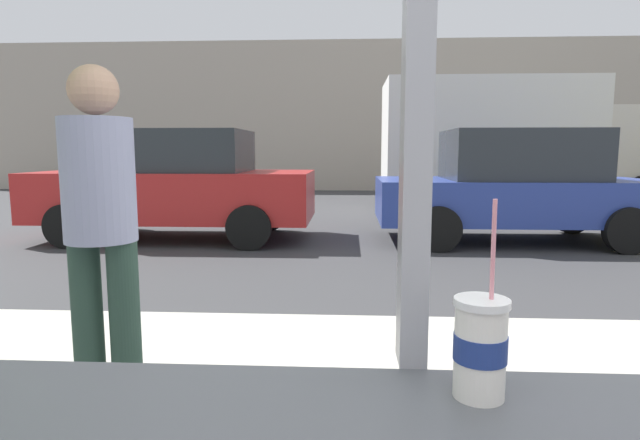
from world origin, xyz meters
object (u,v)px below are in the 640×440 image
object	(u,v)px
parked_car_blue	(515,186)
box_truck	(516,141)
parked_car_red	(177,184)
soda_cup_right	(480,346)
pedestrian	(101,221)

from	to	relation	value
parked_car_blue	box_truck	size ratio (longest dim) A/B	0.65
parked_car_blue	parked_car_red	bearing A→B (deg)	180.00
soda_cup_right	pedestrian	distance (m)	2.00
parked_car_red	pedestrian	world-z (taller)	pedestrian
parked_car_red	box_truck	distance (m)	7.85
parked_car_blue	box_truck	world-z (taller)	box_truck
box_truck	parked_car_blue	bearing A→B (deg)	-107.30
parked_car_red	parked_car_blue	size ratio (longest dim) A/B	1.04
soda_cup_right	parked_car_red	bearing A→B (deg)	111.95
box_truck	pedestrian	bearing A→B (deg)	-116.50
parked_car_blue	box_truck	distance (m)	4.51
parked_car_blue	box_truck	bearing A→B (deg)	72.70
parked_car_blue	soda_cup_right	bearing A→B (deg)	-107.77
parked_car_blue	pedestrian	size ratio (longest dim) A/B	2.52
parked_car_red	parked_car_blue	xyz separation A→B (m)	(5.24, -0.00, -0.01)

